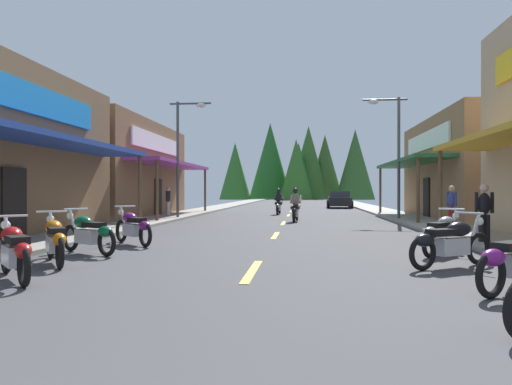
{
  "coord_description": "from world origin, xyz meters",
  "views": [
    {
      "loc": [
        0.94,
        -0.18,
        1.46
      ],
      "look_at": [
        -1.96,
        28.06,
        1.33
      ],
      "focal_mm": 33.28,
      "sensor_mm": 36.0,
      "label": 1
    }
  ],
  "objects_px": {
    "rider_cruising_trailing": "(279,204)",
    "pedestrian_waiting": "(484,210)",
    "motorcycle_parked_left_2": "(88,233)",
    "streetlamp_left": "(184,142)",
    "streetlamp_right": "(392,140)",
    "motorcycle_parked_right_3": "(443,233)",
    "rider_cruising_lead": "(295,208)",
    "parked_car_curbside": "(339,200)",
    "pedestrian_browsing": "(452,204)",
    "motorcycle_parked_left_0": "(15,250)",
    "motorcycle_parked_left_3": "(133,227)",
    "motorcycle_parked_right_2": "(450,242)",
    "pedestrian_by_shop": "(168,200)",
    "motorcycle_parked_left_1": "(55,239)"
  },
  "relations": [
    {
      "from": "rider_cruising_lead",
      "to": "streetlamp_left",
      "type": "bearing_deg",
      "value": 81.77
    },
    {
      "from": "motorcycle_parked_right_3",
      "to": "pedestrian_waiting",
      "type": "relative_size",
      "value": 1.08
    },
    {
      "from": "motorcycle_parked_right_2",
      "to": "motorcycle_parked_left_1",
      "type": "distance_m",
      "value": 7.65
    },
    {
      "from": "motorcycle_parked_left_0",
      "to": "motorcycle_parked_left_2",
      "type": "height_order",
      "value": "same"
    },
    {
      "from": "pedestrian_waiting",
      "to": "rider_cruising_trailing",
      "type": "bearing_deg",
      "value": 1.99
    },
    {
      "from": "motorcycle_parked_right_2",
      "to": "motorcycle_parked_right_3",
      "type": "xyz_separation_m",
      "value": [
        0.38,
        1.89,
        0.0
      ]
    },
    {
      "from": "pedestrian_waiting",
      "to": "motorcycle_parked_right_2",
      "type": "bearing_deg",
      "value": 132.54
    },
    {
      "from": "pedestrian_browsing",
      "to": "parked_car_curbside",
      "type": "xyz_separation_m",
      "value": [
        -2.62,
        21.5,
        -0.26
      ]
    },
    {
      "from": "pedestrian_browsing",
      "to": "pedestrian_waiting",
      "type": "xyz_separation_m",
      "value": [
        -0.83,
        -5.55,
        -0.0
      ]
    },
    {
      "from": "streetlamp_right",
      "to": "motorcycle_parked_right_3",
      "type": "distance_m",
      "value": 12.66
    },
    {
      "from": "streetlamp_left",
      "to": "motorcycle_parked_left_3",
      "type": "xyz_separation_m",
      "value": [
        1.47,
        -11.06,
        -3.39
      ]
    },
    {
      "from": "motorcycle_parked_left_2",
      "to": "rider_cruising_lead",
      "type": "relative_size",
      "value": 0.86
    },
    {
      "from": "motorcycle_parked_left_1",
      "to": "rider_cruising_lead",
      "type": "distance_m",
      "value": 13.92
    },
    {
      "from": "streetlamp_left",
      "to": "pedestrian_by_shop",
      "type": "distance_m",
      "value": 3.67
    },
    {
      "from": "motorcycle_parked_left_2",
      "to": "parked_car_curbside",
      "type": "bearing_deg",
      "value": -71.49
    },
    {
      "from": "motorcycle_parked_left_3",
      "to": "rider_cruising_lead",
      "type": "bearing_deg",
      "value": -67.93
    },
    {
      "from": "motorcycle_parked_left_2",
      "to": "parked_car_curbside",
      "type": "xyz_separation_m",
      "value": [
        7.82,
        29.58,
        0.2
      ]
    },
    {
      "from": "motorcycle_parked_left_1",
      "to": "parked_car_curbside",
      "type": "bearing_deg",
      "value": -49.44
    },
    {
      "from": "motorcycle_parked_left_2",
      "to": "rider_cruising_trailing",
      "type": "bearing_deg",
      "value": -67.11
    },
    {
      "from": "motorcycle_parked_left_2",
      "to": "pedestrian_waiting",
      "type": "distance_m",
      "value": 9.94
    },
    {
      "from": "rider_cruising_trailing",
      "to": "pedestrian_waiting",
      "type": "height_order",
      "value": "pedestrian_waiting"
    },
    {
      "from": "rider_cruising_lead",
      "to": "pedestrian_by_shop",
      "type": "height_order",
      "value": "pedestrian_by_shop"
    },
    {
      "from": "pedestrian_waiting",
      "to": "motorcycle_parked_left_1",
      "type": "bearing_deg",
      "value": 93.03
    },
    {
      "from": "pedestrian_waiting",
      "to": "pedestrian_browsing",
      "type": "bearing_deg",
      "value": -28.19
    },
    {
      "from": "motorcycle_parked_right_3",
      "to": "pedestrian_by_shop",
      "type": "relative_size",
      "value": 1.07
    },
    {
      "from": "streetlamp_left",
      "to": "pedestrian_browsing",
      "type": "xyz_separation_m",
      "value": [
        11.54,
        -4.85,
        -2.94
      ]
    },
    {
      "from": "motorcycle_parked_left_1",
      "to": "motorcycle_parked_right_2",
      "type": "bearing_deg",
      "value": -122.89
    },
    {
      "from": "streetlamp_left",
      "to": "pedestrian_browsing",
      "type": "relative_size",
      "value": 3.62
    },
    {
      "from": "streetlamp_left",
      "to": "pedestrian_waiting",
      "type": "bearing_deg",
      "value": -44.18
    },
    {
      "from": "rider_cruising_trailing",
      "to": "motorcycle_parked_left_0",
      "type": "bearing_deg",
      "value": 174.03
    },
    {
      "from": "streetlamp_left",
      "to": "motorcycle_parked_right_2",
      "type": "relative_size",
      "value": 3.21
    },
    {
      "from": "pedestrian_browsing",
      "to": "motorcycle_parked_left_3",
      "type": "bearing_deg",
      "value": 13.23
    },
    {
      "from": "streetlamp_right",
      "to": "rider_cruising_trailing",
      "type": "height_order",
      "value": "streetlamp_right"
    },
    {
      "from": "motorcycle_parked_left_2",
      "to": "motorcycle_parked_left_3",
      "type": "height_order",
      "value": "same"
    },
    {
      "from": "pedestrian_by_shop",
      "to": "pedestrian_browsing",
      "type": "relative_size",
      "value": 1.01
    },
    {
      "from": "motorcycle_parked_left_3",
      "to": "rider_cruising_trailing",
      "type": "distance_m",
      "value": 16.65
    },
    {
      "from": "motorcycle_parked_left_3",
      "to": "pedestrian_browsing",
      "type": "relative_size",
      "value": 0.97
    },
    {
      "from": "streetlamp_right",
      "to": "motorcycle_parked_left_0",
      "type": "xyz_separation_m",
      "value": [
        -8.83,
        -16.06,
        -3.39
      ]
    },
    {
      "from": "motorcycle_parked_left_0",
      "to": "pedestrian_by_shop",
      "type": "relative_size",
      "value": 0.99
    },
    {
      "from": "pedestrian_browsing",
      "to": "rider_cruising_lead",
      "type": "bearing_deg",
      "value": -49.67
    },
    {
      "from": "rider_cruising_lead",
      "to": "rider_cruising_trailing",
      "type": "bearing_deg",
      "value": 14.26
    },
    {
      "from": "streetlamp_left",
      "to": "motorcycle_parked_left_1",
      "type": "xyz_separation_m",
      "value": [
        1.12,
        -14.42,
        -3.39
      ]
    },
    {
      "from": "rider_cruising_lead",
      "to": "parked_car_curbside",
      "type": "relative_size",
      "value": 0.49
    },
    {
      "from": "streetlamp_right",
      "to": "motorcycle_parked_right_3",
      "type": "height_order",
      "value": "streetlamp_right"
    },
    {
      "from": "motorcycle_parked_left_0",
      "to": "pedestrian_browsing",
      "type": "distance_m",
      "value": 15.18
    },
    {
      "from": "pedestrian_by_shop",
      "to": "streetlamp_right",
      "type": "bearing_deg",
      "value": -5.2
    },
    {
      "from": "streetlamp_left",
      "to": "rider_cruising_trailing",
      "type": "xyz_separation_m",
      "value": [
        4.46,
        5.32,
        -3.23
      ]
    },
    {
      "from": "motorcycle_parked_left_0",
      "to": "pedestrian_by_shop",
      "type": "bearing_deg",
      "value": -34.2
    },
    {
      "from": "streetlamp_right",
      "to": "motorcycle_parked_left_2",
      "type": "distance_m",
      "value": 16.12
    },
    {
      "from": "streetlamp_right",
      "to": "motorcycle_parked_right_2",
      "type": "height_order",
      "value": "streetlamp_right"
    }
  ]
}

